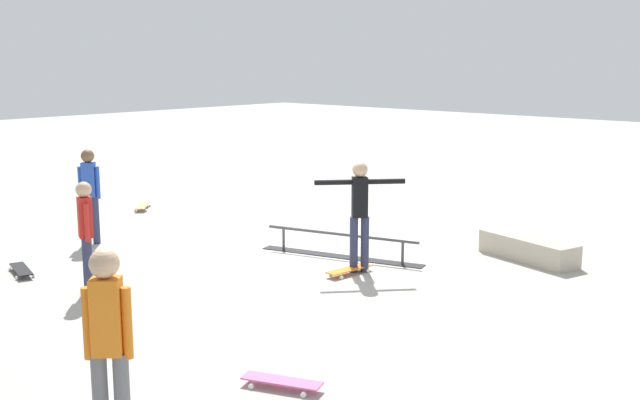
{
  "coord_description": "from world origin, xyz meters",
  "views": [
    {
      "loc": [
        -8.24,
        8.62,
        3.17
      ],
      "look_at": [
        -0.45,
        -0.02,
        1.0
      ],
      "focal_mm": 43.33,
      "sensor_mm": 36.0,
      "label": 1
    }
  ],
  "objects_px": {
    "grind_rail": "(341,246)",
    "bystander_blue_shirt": "(89,191)",
    "skate_ledge": "(528,249)",
    "loose_skateboard_pink": "(282,381)",
    "skater_main": "(360,208)",
    "loose_skateboard_natural": "(143,206)",
    "skateboard_main": "(349,269)",
    "bystander_orange_shirt": "(108,341)",
    "loose_skateboard_black": "(21,269)",
    "bystander_red_shirt": "(86,231)"
  },
  "relations": [
    {
      "from": "grind_rail",
      "to": "loose_skateboard_pink",
      "type": "bearing_deg",
      "value": 108.44
    },
    {
      "from": "loose_skateboard_black",
      "to": "skate_ledge",
      "type": "bearing_deg",
      "value": -115.03
    },
    {
      "from": "skater_main",
      "to": "loose_skateboard_black",
      "type": "xyz_separation_m",
      "value": [
        3.63,
        3.44,
        -0.89
      ]
    },
    {
      "from": "grind_rail",
      "to": "bystander_blue_shirt",
      "type": "distance_m",
      "value": 4.42
    },
    {
      "from": "grind_rail",
      "to": "bystander_orange_shirt",
      "type": "xyz_separation_m",
      "value": [
        -2.72,
        6.0,
        0.8
      ]
    },
    {
      "from": "grind_rail",
      "to": "loose_skateboard_pink",
      "type": "distance_m",
      "value": 5.04
    },
    {
      "from": "grind_rail",
      "to": "skater_main",
      "type": "distance_m",
      "value": 1.21
    },
    {
      "from": "grind_rail",
      "to": "skater_main",
      "type": "bearing_deg",
      "value": 132.41
    },
    {
      "from": "skater_main",
      "to": "loose_skateboard_natural",
      "type": "xyz_separation_m",
      "value": [
        6.43,
        -0.67,
        -0.89
      ]
    },
    {
      "from": "bystander_orange_shirt",
      "to": "bystander_red_shirt",
      "type": "distance_m",
      "value": 4.62
    },
    {
      "from": "grind_rail",
      "to": "bystander_orange_shirt",
      "type": "height_order",
      "value": "bystander_orange_shirt"
    },
    {
      "from": "bystander_blue_shirt",
      "to": "loose_skateboard_black",
      "type": "bearing_deg",
      "value": -107.04
    },
    {
      "from": "skate_ledge",
      "to": "skater_main",
      "type": "bearing_deg",
      "value": 56.48
    },
    {
      "from": "skater_main",
      "to": "loose_skateboard_pink",
      "type": "bearing_deg",
      "value": 70.46
    },
    {
      "from": "skate_ledge",
      "to": "bystander_red_shirt",
      "type": "bearing_deg",
      "value": 57.01
    },
    {
      "from": "skateboard_main",
      "to": "loose_skateboard_pink",
      "type": "bearing_deg",
      "value": -143.73
    },
    {
      "from": "skate_ledge",
      "to": "bystander_blue_shirt",
      "type": "bearing_deg",
      "value": 33.49
    },
    {
      "from": "skate_ledge",
      "to": "loose_skateboard_pink",
      "type": "bearing_deg",
      "value": 94.79
    },
    {
      "from": "skateboard_main",
      "to": "loose_skateboard_natural",
      "type": "height_order",
      "value": "same"
    },
    {
      "from": "bystander_orange_shirt",
      "to": "loose_skateboard_pink",
      "type": "relative_size",
      "value": 2.1
    },
    {
      "from": "grind_rail",
      "to": "loose_skateboard_pink",
      "type": "relative_size",
      "value": 3.36
    },
    {
      "from": "bystander_orange_shirt",
      "to": "bystander_red_shirt",
      "type": "bearing_deg",
      "value": 107.09
    },
    {
      "from": "grind_rail",
      "to": "skater_main",
      "type": "xyz_separation_m",
      "value": [
        -0.77,
        0.48,
        0.79
      ]
    },
    {
      "from": "bystander_orange_shirt",
      "to": "loose_skateboard_natural",
      "type": "xyz_separation_m",
      "value": [
        8.38,
        -6.19,
        -0.9
      ]
    },
    {
      "from": "skate_ledge",
      "to": "loose_skateboard_natural",
      "type": "relative_size",
      "value": 2.33
    },
    {
      "from": "bystander_orange_shirt",
      "to": "loose_skateboard_natural",
      "type": "bearing_deg",
      "value": 99.81
    },
    {
      "from": "skate_ledge",
      "to": "loose_skateboard_natural",
      "type": "xyz_separation_m",
      "value": [
        7.98,
        1.66,
        -0.11
      ]
    },
    {
      "from": "skateboard_main",
      "to": "bystander_blue_shirt",
      "type": "relative_size",
      "value": 0.5
    },
    {
      "from": "loose_skateboard_natural",
      "to": "bystander_red_shirt",
      "type": "bearing_deg",
      "value": 1.41
    },
    {
      "from": "skate_ledge",
      "to": "bystander_orange_shirt",
      "type": "xyz_separation_m",
      "value": [
        -0.41,
        7.84,
        0.79
      ]
    },
    {
      "from": "skater_main",
      "to": "loose_skateboard_black",
      "type": "relative_size",
      "value": 2.02
    },
    {
      "from": "skater_main",
      "to": "bystander_blue_shirt",
      "type": "distance_m",
      "value": 4.85
    },
    {
      "from": "loose_skateboard_pink",
      "to": "loose_skateboard_natural",
      "type": "relative_size",
      "value": 1.14
    },
    {
      "from": "bystander_orange_shirt",
      "to": "loose_skateboard_pink",
      "type": "xyz_separation_m",
      "value": [
        -0.1,
        -1.82,
        -0.9
      ]
    },
    {
      "from": "skateboard_main",
      "to": "bystander_orange_shirt",
      "type": "height_order",
      "value": "bystander_orange_shirt"
    },
    {
      "from": "skate_ledge",
      "to": "skateboard_main",
      "type": "bearing_deg",
      "value": 58.1
    },
    {
      "from": "grind_rail",
      "to": "skater_main",
      "type": "height_order",
      "value": "skater_main"
    },
    {
      "from": "skater_main",
      "to": "loose_skateboard_natural",
      "type": "bearing_deg",
      "value": -54.52
    },
    {
      "from": "skater_main",
      "to": "skateboard_main",
      "type": "distance_m",
      "value": 0.91
    },
    {
      "from": "skate_ledge",
      "to": "loose_skateboard_natural",
      "type": "bearing_deg",
      "value": 11.73
    },
    {
      "from": "loose_skateboard_pink",
      "to": "skater_main",
      "type": "bearing_deg",
      "value": -82.36
    },
    {
      "from": "skateboard_main",
      "to": "loose_skateboard_pink",
      "type": "height_order",
      "value": "same"
    },
    {
      "from": "skateboard_main",
      "to": "bystander_orange_shirt",
      "type": "bearing_deg",
      "value": -153.99
    },
    {
      "from": "bystander_blue_shirt",
      "to": "bystander_orange_shirt",
      "type": "height_order",
      "value": "bystander_orange_shirt"
    },
    {
      "from": "bystander_red_shirt",
      "to": "loose_skateboard_pink",
      "type": "bearing_deg",
      "value": 17.39
    },
    {
      "from": "skater_main",
      "to": "loose_skateboard_pink",
      "type": "distance_m",
      "value": 4.32
    },
    {
      "from": "skateboard_main",
      "to": "loose_skateboard_natural",
      "type": "xyz_separation_m",
      "value": [
        6.41,
        -0.87,
        0.0
      ]
    },
    {
      "from": "bystander_blue_shirt",
      "to": "bystander_red_shirt",
      "type": "bearing_deg",
      "value": -77.08
    },
    {
      "from": "skate_ledge",
      "to": "loose_skateboard_pink",
      "type": "relative_size",
      "value": 2.04
    },
    {
      "from": "skate_ledge",
      "to": "loose_skateboard_pink",
      "type": "height_order",
      "value": "skate_ledge"
    }
  ]
}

